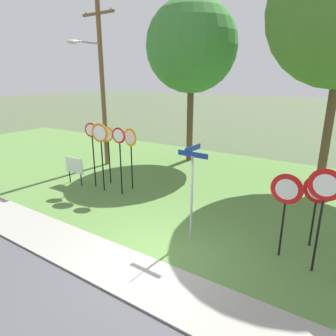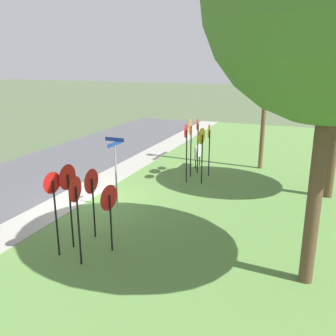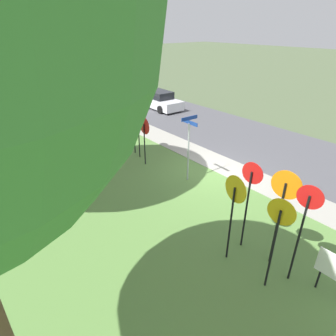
{
  "view_description": "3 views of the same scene",
  "coord_description": "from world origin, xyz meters",
  "px_view_note": "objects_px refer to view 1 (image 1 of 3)",
  "views": [
    {
      "loc": [
        4.04,
        -5.47,
        4.66
      ],
      "look_at": [
        -1.12,
        2.33,
        1.81
      ],
      "focal_mm": 31.41,
      "sensor_mm": 36.0,
      "label": 1
    },
    {
      "loc": [
        12.28,
        8.42,
        5.68
      ],
      "look_at": [
        -1.67,
        2.92,
        1.32
      ],
      "focal_mm": 39.74,
      "sensor_mm": 36.0,
      "label": 2
    },
    {
      "loc": [
        -7.72,
        8.99,
        6.12
      ],
      "look_at": [
        -0.37,
        3.09,
        1.35
      ],
      "focal_mm": 30.42,
      "sensor_mm": 36.0,
      "label": 3
    }
  ],
  "objects_px": {
    "stop_sign_far_left": "(108,143)",
    "stop_sign_far_center": "(119,148)",
    "utility_pole": "(100,77)",
    "notice_board": "(74,167)",
    "oak_tree_left": "(192,47)",
    "stop_sign_near_right": "(101,142)",
    "yield_sign_near_right": "(324,196)",
    "yield_sign_far_left": "(317,195)",
    "stop_sign_far_right": "(131,145)",
    "street_name_post": "(192,185)",
    "yield_sign_far_right": "(286,196)",
    "stop_sign_near_left": "(92,142)"
  },
  "relations": [
    {
      "from": "stop_sign_near_right",
      "to": "yield_sign_far_left",
      "type": "xyz_separation_m",
      "value": [
        8.12,
        0.13,
        -0.57
      ]
    },
    {
      "from": "stop_sign_far_center",
      "to": "yield_sign_near_right",
      "type": "relative_size",
      "value": 1.04
    },
    {
      "from": "yield_sign_near_right",
      "to": "yield_sign_far_left",
      "type": "distance_m",
      "value": 1.35
    },
    {
      "from": "stop_sign_near_right",
      "to": "oak_tree_left",
      "type": "relative_size",
      "value": 0.33
    },
    {
      "from": "yield_sign_near_right",
      "to": "stop_sign_far_left",
      "type": "bearing_deg",
      "value": 169.59
    },
    {
      "from": "stop_sign_far_left",
      "to": "yield_sign_far_left",
      "type": "xyz_separation_m",
      "value": [
        8.54,
        -0.7,
        -0.33
      ]
    },
    {
      "from": "stop_sign_far_center",
      "to": "utility_pole",
      "type": "xyz_separation_m",
      "value": [
        -3.77,
        2.85,
        2.72
      ]
    },
    {
      "from": "street_name_post",
      "to": "oak_tree_left",
      "type": "distance_m",
      "value": 10.07
    },
    {
      "from": "stop_sign_near_right",
      "to": "street_name_post",
      "type": "distance_m",
      "value": 5.24
    },
    {
      "from": "yield_sign_far_left",
      "to": "utility_pole",
      "type": "height_order",
      "value": "utility_pole"
    },
    {
      "from": "stop_sign_near_right",
      "to": "street_name_post",
      "type": "xyz_separation_m",
      "value": [
        5.04,
        -1.36,
        -0.43
      ]
    },
    {
      "from": "yield_sign_far_left",
      "to": "stop_sign_far_right",
      "type": "bearing_deg",
      "value": -176.41
    },
    {
      "from": "stop_sign_near_left",
      "to": "yield_sign_near_right",
      "type": "bearing_deg",
      "value": -18.01
    },
    {
      "from": "stop_sign_near_right",
      "to": "utility_pole",
      "type": "bearing_deg",
      "value": 124.71
    },
    {
      "from": "yield_sign_far_left",
      "to": "street_name_post",
      "type": "relative_size",
      "value": 0.74
    },
    {
      "from": "stop_sign_far_center",
      "to": "yield_sign_far_right",
      "type": "height_order",
      "value": "stop_sign_far_center"
    },
    {
      "from": "stop_sign_near_right",
      "to": "stop_sign_far_center",
      "type": "bearing_deg",
      "value": -3.27
    },
    {
      "from": "utility_pole",
      "to": "notice_board",
      "type": "relative_size",
      "value": 6.99
    },
    {
      "from": "stop_sign_near_left",
      "to": "utility_pole",
      "type": "distance_m",
      "value": 4.44
    },
    {
      "from": "stop_sign_near_left",
      "to": "notice_board",
      "type": "height_order",
      "value": "stop_sign_near_left"
    },
    {
      "from": "stop_sign_near_right",
      "to": "yield_sign_far_left",
      "type": "bearing_deg",
      "value": -8.29
    },
    {
      "from": "stop_sign_near_right",
      "to": "yield_sign_near_right",
      "type": "relative_size",
      "value": 1.08
    },
    {
      "from": "stop_sign_far_center",
      "to": "yield_sign_far_right",
      "type": "relative_size",
      "value": 1.2
    },
    {
      "from": "notice_board",
      "to": "utility_pole",
      "type": "bearing_deg",
      "value": 110.52
    },
    {
      "from": "stop_sign_near_right",
      "to": "stop_sign_far_left",
      "type": "bearing_deg",
      "value": 107.61
    },
    {
      "from": "yield_sign_far_right",
      "to": "yield_sign_far_left",
      "type": "bearing_deg",
      "value": 58.44
    },
    {
      "from": "stop_sign_far_left",
      "to": "stop_sign_far_center",
      "type": "bearing_deg",
      "value": -35.65
    },
    {
      "from": "street_name_post",
      "to": "notice_board",
      "type": "relative_size",
      "value": 2.28
    },
    {
      "from": "yield_sign_near_right",
      "to": "stop_sign_near_right",
      "type": "bearing_deg",
      "value": 174.48
    },
    {
      "from": "oak_tree_left",
      "to": "yield_sign_far_left",
      "type": "bearing_deg",
      "value": -39.86
    },
    {
      "from": "stop_sign_far_left",
      "to": "yield_sign_far_left",
      "type": "bearing_deg",
      "value": -12.06
    },
    {
      "from": "yield_sign_far_right",
      "to": "stop_sign_far_left",
      "type": "bearing_deg",
      "value": 168.16
    },
    {
      "from": "stop_sign_near_right",
      "to": "stop_sign_far_center",
      "type": "xyz_separation_m",
      "value": [
        0.94,
        0.1,
        -0.14
      ]
    },
    {
      "from": "street_name_post",
      "to": "utility_pole",
      "type": "relative_size",
      "value": 0.33
    },
    {
      "from": "yield_sign_near_right",
      "to": "yield_sign_far_left",
      "type": "xyz_separation_m",
      "value": [
        -0.25,
        1.24,
        -0.46
      ]
    },
    {
      "from": "stop_sign_far_right",
      "to": "street_name_post",
      "type": "height_order",
      "value": "street_name_post"
    },
    {
      "from": "stop_sign_near_right",
      "to": "yield_sign_near_right",
      "type": "bearing_deg",
      "value": -16.78
    },
    {
      "from": "stop_sign_near_left",
      "to": "yield_sign_far_right",
      "type": "xyz_separation_m",
      "value": [
        8.18,
        -1.02,
        -0.27
      ]
    },
    {
      "from": "stop_sign_near_right",
      "to": "stop_sign_far_center",
      "type": "relative_size",
      "value": 1.04
    },
    {
      "from": "yield_sign_far_left",
      "to": "oak_tree_left",
      "type": "height_order",
      "value": "oak_tree_left"
    },
    {
      "from": "oak_tree_left",
      "to": "stop_sign_near_right",
      "type": "bearing_deg",
      "value": -95.13
    },
    {
      "from": "stop_sign_far_left",
      "to": "stop_sign_near_left",
      "type": "bearing_deg",
      "value": -118.33
    },
    {
      "from": "stop_sign_far_left",
      "to": "stop_sign_far_right",
      "type": "height_order",
      "value": "stop_sign_far_right"
    },
    {
      "from": "yield_sign_near_right",
      "to": "oak_tree_left",
      "type": "relative_size",
      "value": 0.31
    },
    {
      "from": "yield_sign_far_left",
      "to": "street_name_post",
      "type": "xyz_separation_m",
      "value": [
        -3.08,
        -1.49,
        0.14
      ]
    },
    {
      "from": "street_name_post",
      "to": "oak_tree_left",
      "type": "relative_size",
      "value": 0.33
    },
    {
      "from": "stop_sign_far_right",
      "to": "street_name_post",
      "type": "relative_size",
      "value": 0.93
    },
    {
      "from": "stop_sign_near_left",
      "to": "stop_sign_near_right",
      "type": "bearing_deg",
      "value": -22.86
    },
    {
      "from": "stop_sign_near_left",
      "to": "stop_sign_far_right",
      "type": "relative_size",
      "value": 1.07
    },
    {
      "from": "stop_sign_far_left",
      "to": "notice_board",
      "type": "xyz_separation_m",
      "value": [
        -1.24,
        -0.94,
        -1.06
      ]
    }
  ]
}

